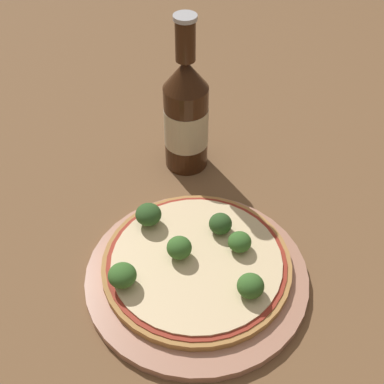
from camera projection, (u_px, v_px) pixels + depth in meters
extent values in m
plane|color=brown|center=(175.00, 273.00, 0.70)|extent=(3.00, 3.00, 0.00)
cylinder|color=tan|center=(197.00, 276.00, 0.69)|extent=(0.29, 0.29, 0.01)
cylinder|color=#B77F42|center=(197.00, 264.00, 0.69)|extent=(0.24, 0.24, 0.01)
cylinder|color=maroon|center=(197.00, 261.00, 0.68)|extent=(0.23, 0.23, 0.00)
cylinder|color=beige|center=(197.00, 261.00, 0.68)|extent=(0.22, 0.22, 0.00)
cylinder|color=#89A866|center=(181.00, 255.00, 0.68)|extent=(0.01, 0.01, 0.01)
ellipsoid|color=#386628|center=(181.00, 249.00, 0.67)|extent=(0.03, 0.03, 0.03)
cylinder|color=#89A866|center=(239.00, 247.00, 0.69)|extent=(0.01, 0.01, 0.01)
ellipsoid|color=#386628|center=(240.00, 242.00, 0.69)|extent=(0.03, 0.03, 0.02)
cylinder|color=#89A866|center=(220.00, 229.00, 0.72)|extent=(0.01, 0.01, 0.01)
ellipsoid|color=#2D5123|center=(220.00, 224.00, 0.71)|extent=(0.03, 0.03, 0.03)
cylinder|color=#89A866|center=(149.00, 221.00, 0.72)|extent=(0.01, 0.01, 0.01)
ellipsoid|color=#2D5123|center=(148.00, 214.00, 0.72)|extent=(0.04, 0.04, 0.03)
cylinder|color=#89A866|center=(123.00, 281.00, 0.65)|extent=(0.01, 0.01, 0.01)
ellipsoid|color=#386628|center=(122.00, 275.00, 0.64)|extent=(0.04, 0.04, 0.03)
cylinder|color=#89A866|center=(250.00, 291.00, 0.64)|extent=(0.01, 0.01, 0.01)
ellipsoid|color=#386628|center=(251.00, 286.00, 0.63)|extent=(0.03, 0.03, 0.03)
cylinder|color=#381E0F|center=(186.00, 127.00, 0.81)|extent=(0.07, 0.07, 0.14)
cylinder|color=#C6B793|center=(186.00, 126.00, 0.81)|extent=(0.07, 0.07, 0.06)
cone|color=#381E0F|center=(186.00, 74.00, 0.75)|extent=(0.07, 0.07, 0.04)
cylinder|color=#381E0F|center=(185.00, 40.00, 0.71)|extent=(0.03, 0.03, 0.06)
cylinder|color=#B2B2B7|center=(185.00, 17.00, 0.69)|extent=(0.03, 0.03, 0.01)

